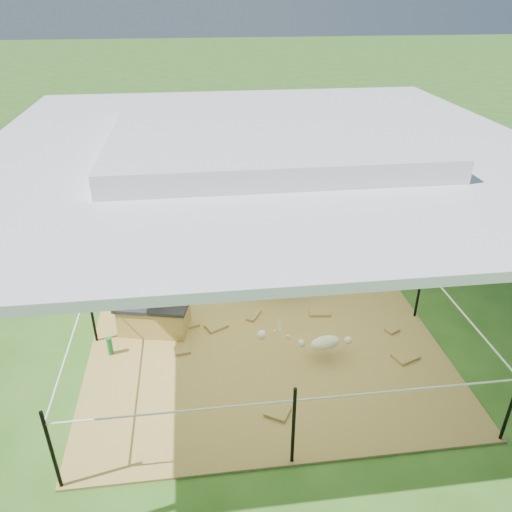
{
  "coord_description": "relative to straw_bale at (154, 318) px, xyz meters",
  "views": [
    {
      "loc": [
        -0.79,
        -5.62,
        4.25
      ],
      "look_at": [
        0.0,
        0.6,
        0.85
      ],
      "focal_mm": 35.0,
      "sensor_mm": 36.0,
      "label": 1
    }
  ],
  "objects": [
    {
      "name": "ground",
      "position": [
        1.47,
        -0.14,
        -0.23
      ],
      "size": [
        90.0,
        90.0,
        0.0
      ],
      "primitive_type": "plane",
      "color": "#2D5919",
      "rests_on": "ground"
    },
    {
      "name": "hay_patch",
      "position": [
        1.47,
        -0.14,
        -0.22
      ],
      "size": [
        4.6,
        4.6,
        0.03
      ],
      "primitive_type": "cube",
      "color": "brown",
      "rests_on": "ground"
    },
    {
      "name": "canopy_tent",
      "position": [
        1.47,
        -0.14,
        2.46
      ],
      "size": [
        6.3,
        6.3,
        2.9
      ],
      "color": "silver",
      "rests_on": "ground"
    },
    {
      "name": "rope_fence",
      "position": [
        1.47,
        -0.14,
        0.41
      ],
      "size": [
        4.54,
        4.54,
        1.0
      ],
      "color": "black",
      "rests_on": "ground"
    },
    {
      "name": "straw_bale",
      "position": [
        0.0,
        0.0,
        0.0
      ],
      "size": [
        1.0,
        0.66,
        0.41
      ],
      "primitive_type": "cube",
      "rotation": [
        0.0,
        0.0,
        -0.23
      ],
      "color": "#B08440",
      "rests_on": "hay_patch"
    },
    {
      "name": "dark_cloth",
      "position": [
        0.0,
        0.0,
        0.23
      ],
      "size": [
        1.07,
        0.72,
        0.05
      ],
      "primitive_type": "cube",
      "rotation": [
        0.0,
        0.0,
        -0.23
      ],
      "color": "black",
      "rests_on": "straw_bale"
    },
    {
      "name": "woman",
      "position": [
        0.1,
        0.0,
        0.75
      ],
      "size": [
        0.35,
        0.45,
        1.1
      ],
      "primitive_type": "imported",
      "rotation": [
        0.0,
        0.0,
        -1.8
      ],
      "color": "red",
      "rests_on": "straw_bale"
    },
    {
      "name": "green_bottle",
      "position": [
        -0.55,
        -0.45,
        -0.08
      ],
      "size": [
        0.09,
        0.09,
        0.25
      ],
      "primitive_type": "cylinder",
      "rotation": [
        0.0,
        0.0,
        -0.23
      ],
      "color": "#197431",
      "rests_on": "hay_patch"
    },
    {
      "name": "pony",
      "position": [
        1.92,
        0.63,
        0.24
      ],
      "size": [
        1.1,
        0.57,
        0.9
      ],
      "primitive_type": "imported",
      "rotation": [
        0.0,
        0.0,
        1.66
      ],
      "color": "#47474B",
      "rests_on": "hay_patch"
    },
    {
      "name": "pink_hat",
      "position": [
        1.92,
        0.63,
        0.76
      ],
      "size": [
        0.28,
        0.28,
        0.13
      ],
      "primitive_type": "cylinder",
      "color": "pink",
      "rests_on": "pony"
    },
    {
      "name": "foal",
      "position": [
        2.18,
        -0.88,
        0.07
      ],
      "size": [
        1.08,
        0.74,
        0.55
      ],
      "primitive_type": null,
      "rotation": [
        0.0,
        0.0,
        0.2
      ],
      "color": "beige",
      "rests_on": "hay_patch"
    },
    {
      "name": "trash_barrel",
      "position": [
        5.25,
        6.15,
        0.16
      ],
      "size": [
        0.56,
        0.56,
        0.8
      ],
      "primitive_type": "cylinder",
      "rotation": [
        0.0,
        0.0,
        0.1
      ],
      "color": "blue",
      "rests_on": "ground"
    },
    {
      "name": "picnic_table_near",
      "position": [
        3.06,
        8.63,
        0.09
      ],
      "size": [
        1.65,
        1.24,
        0.66
      ],
      "primitive_type": "cube",
      "rotation": [
        0.0,
        0.0,
        0.07
      ],
      "color": "brown",
      "rests_on": "ground"
    },
    {
      "name": "picnic_table_far",
      "position": [
        6.25,
        8.64,
        0.19
      ],
      "size": [
        2.5,
        2.37,
        0.85
      ],
      "primitive_type": "cube",
      "rotation": [
        0.0,
        0.0,
        -0.62
      ],
      "color": "brown",
      "rests_on": "ground"
    },
    {
      "name": "distant_person",
      "position": [
        3.48,
        7.98,
        0.43
      ],
      "size": [
        0.68,
        0.55,
        1.33
      ],
      "primitive_type": "imported",
      "rotation": [
        0.0,
        0.0,
        3.07
      ],
      "color": "teal",
      "rests_on": "ground"
    }
  ]
}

